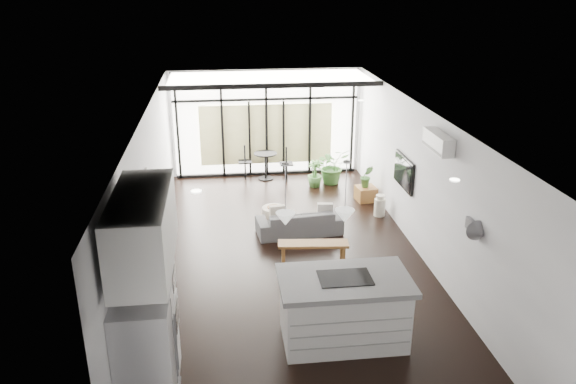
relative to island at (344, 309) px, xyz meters
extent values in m
cube|color=black|center=(-0.46, 2.58, -0.51)|extent=(5.00, 10.00, 0.00)
cube|color=silver|center=(-0.46, 2.58, 2.29)|extent=(5.00, 10.00, 0.00)
cube|color=white|center=(-2.96, 2.58, 0.89)|extent=(0.02, 10.00, 2.80)
cube|color=white|center=(2.04, 2.58, 0.89)|extent=(0.02, 10.00, 2.80)
cube|color=white|center=(-0.46, 7.58, 0.89)|extent=(5.00, 0.02, 2.80)
cube|color=white|center=(-0.46, -2.42, 0.89)|extent=(5.00, 0.02, 2.80)
cube|color=black|center=(-0.46, 7.46, 0.89)|extent=(5.00, 0.20, 2.80)
cube|color=silver|center=(-0.46, 6.58, 2.26)|extent=(4.70, 1.90, 0.06)
cube|color=#F1EDA5|center=(-0.46, 7.53, 0.59)|extent=(3.50, 0.02, 1.60)
cube|color=white|center=(0.00, 0.00, 0.00)|extent=(1.89, 1.12, 1.03)
cube|color=black|center=(0.00, 0.00, 0.52)|extent=(0.75, 0.50, 0.01)
cube|color=#A5A5AA|center=(-2.63, -1.28, 0.32)|extent=(0.64, 0.81, 1.67)
cube|color=white|center=(-2.67, -0.47, 0.73)|extent=(0.64, 0.67, 2.48)
cube|color=white|center=(-2.58, -0.92, 1.84)|extent=(0.62, 1.75, 0.86)
cone|color=silver|center=(-0.86, -0.07, 1.51)|extent=(0.26, 0.26, 0.18)
cone|color=silver|center=(-0.06, -0.07, 1.51)|extent=(0.26, 0.26, 0.18)
imported|color=#464648|center=(-0.12, 3.70, -0.17)|extent=(1.80, 0.69, 0.69)
cube|color=brown|center=(-0.05, 2.38, -0.30)|extent=(1.33, 0.46, 0.42)
cylinder|color=beige|center=(-0.60, 4.18, -0.31)|extent=(0.59, 0.59, 0.40)
cube|color=brown|center=(1.72, 5.32, -0.35)|extent=(0.50, 0.50, 0.34)
imported|color=#3C6D2F|center=(1.15, 6.60, -0.15)|extent=(1.07, 1.14, 0.73)
imported|color=#3C6D2F|center=(0.67, 6.40, -0.32)|extent=(0.66, 0.79, 0.38)
imported|color=#3C6D2F|center=(1.72, 5.32, -0.06)|extent=(0.34, 0.56, 0.24)
cylinder|color=beige|center=(1.79, 4.39, -0.27)|extent=(0.26, 0.26, 0.49)
cube|color=black|center=(-0.52, 7.12, -0.19)|extent=(1.46, 0.89, 0.65)
cube|color=black|center=(2.00, 3.58, 0.79)|extent=(0.05, 1.10, 0.65)
cube|color=white|center=(1.92, 1.78, 1.94)|extent=(0.22, 0.90, 0.30)
cube|color=black|center=(-2.93, 2.08, 1.04)|extent=(0.04, 0.70, 0.90)
camera|label=1|loc=(-1.66, -6.81, 4.52)|focal=35.00mm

